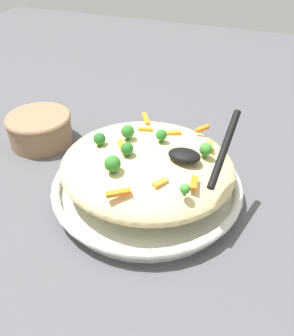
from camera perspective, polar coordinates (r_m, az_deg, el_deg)
The scene contains 21 objects.
ground_plane at distance 0.70m, azimuth 0.00°, elevation -4.29°, with size 2.40×2.40×0.00m, color #4C4C51.
serving_bowl at distance 0.69m, azimuth 0.00°, elevation -2.99°, with size 0.36×0.36×0.04m.
pasta_mound at distance 0.66m, azimuth 0.00°, elevation 0.28°, with size 0.32×0.30×0.08m, color #DBC689.
carrot_piece_0 at distance 0.71m, azimuth 8.78°, elevation 6.19°, with size 0.03×0.01×0.01m, color orange.
carrot_piece_1 at distance 0.66m, azimuth 10.05°, elevation 3.42°, with size 0.03×0.01×0.01m, color orange.
carrot_piece_2 at distance 0.69m, azimuth 3.75°, elevation 5.44°, with size 0.04×0.01×0.01m, color orange.
carrot_piece_3 at distance 0.57m, azimuth 2.14°, elevation -2.34°, with size 0.03×0.01×0.01m, color orange.
carrot_piece_4 at distance 0.57m, azimuth 7.46°, elevation -2.40°, with size 0.03×0.01×0.01m, color orange.
carrot_piece_5 at distance 0.64m, azimuth -3.90°, elevation 3.31°, with size 0.04×0.01×0.01m, color orange.
carrot_piece_6 at distance 0.70m, azimuth -0.22°, elevation 6.07°, with size 0.03×0.01×0.01m, color orange.
carrot_piece_7 at distance 0.74m, azimuth -0.20°, elevation 7.87°, with size 0.04×0.01×0.01m, color orange.
carrot_piece_8 at distance 0.55m, azimuth -4.16°, elevation -4.04°, with size 0.04×0.01×0.01m, color orange.
broccoli_floret_0 at distance 0.65m, azimuth 2.29°, elevation 5.23°, with size 0.02×0.02×0.03m.
broccoli_floret_1 at distance 0.66m, azimuth -3.08°, elevation 5.76°, with size 0.02×0.02×0.03m.
broccoli_floret_2 at distance 0.54m, azimuth 6.03°, elevation -3.35°, with size 0.02×0.02×0.02m.
broccoli_floret_3 at distance 0.58m, azimuth -5.48°, elevation 0.65°, with size 0.03×0.03×0.03m.
broccoli_floret_4 at distance 0.66m, azimuth -7.54°, elevation 4.58°, with size 0.02×0.02×0.03m.
broccoli_floret_5 at distance 0.63m, azimuth 9.32°, elevation 2.91°, with size 0.02×0.02×0.03m.
broccoli_floret_6 at distance 0.61m, azimuth -3.16°, elevation 3.04°, with size 0.02×0.02×0.03m.
serving_spoon at distance 0.60m, azimuth 8.02°, elevation 2.36°, with size 0.10×0.14×0.08m.
companion_bowl at distance 0.87m, azimuth -16.64°, elevation 6.15°, with size 0.15×0.15×0.07m.
Camera 1 is at (0.19, -0.50, 0.46)m, focal length 38.44 mm.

